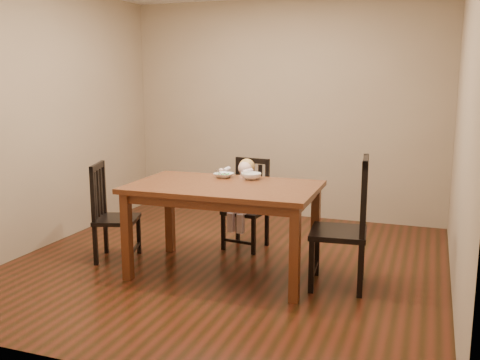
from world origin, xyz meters
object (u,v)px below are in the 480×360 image
(dining_table, at_px, (224,195))
(chair_right, at_px, (346,226))
(toddler, at_px, (245,194))
(chair_left, at_px, (112,214))
(chair_child, at_px, (247,205))
(bowl_veg, at_px, (251,176))
(bowl_peas, at_px, (224,175))

(dining_table, relative_size, chair_right, 1.49)
(toddler, bearing_deg, dining_table, 102.27)
(chair_right, xyz_separation_m, toddler, (-1.14, 0.72, 0.04))
(dining_table, bearing_deg, chair_left, -179.79)
(dining_table, distance_m, chair_child, 0.87)
(chair_child, distance_m, chair_left, 1.37)
(chair_right, xyz_separation_m, bowl_veg, (-0.92, 0.26, 0.32))
(chair_left, relative_size, bowl_peas, 5.39)
(chair_child, xyz_separation_m, bowl_veg, (0.21, -0.50, 0.41))
(toddler, relative_size, bowl_peas, 2.80)
(chair_left, xyz_separation_m, bowl_veg, (1.31, 0.33, 0.40))
(dining_table, distance_m, bowl_peas, 0.36)
(chair_child, bearing_deg, bowl_peas, 90.08)
(chair_child, xyz_separation_m, bowl_peas, (-0.06, -0.50, 0.40))
(chair_child, distance_m, bowl_peas, 0.65)
(dining_table, relative_size, bowl_veg, 8.94)
(chair_child, relative_size, bowl_peas, 5.27)
(bowl_veg, bearing_deg, dining_table, -114.05)
(bowl_veg, bearing_deg, chair_left, -165.93)
(dining_table, xyz_separation_m, bowl_peas, (-0.13, 0.32, 0.12))
(chair_left, height_order, bowl_peas, chair_left)
(chair_right, bearing_deg, bowl_veg, 68.28)
(chair_child, bearing_deg, bowl_veg, 119.89)
(chair_right, distance_m, bowl_veg, 1.01)
(dining_table, height_order, toddler, dining_table)
(toddler, relative_size, bowl_veg, 2.65)
(chair_child, bearing_deg, dining_table, 101.58)
(chair_left, height_order, toddler, chair_left)
(chair_left, distance_m, bowl_veg, 1.41)
(dining_table, bearing_deg, bowl_veg, 65.95)
(toddler, bearing_deg, chair_left, 42.52)
(chair_left, relative_size, toddler, 1.93)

